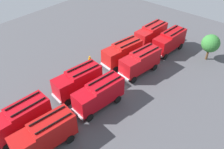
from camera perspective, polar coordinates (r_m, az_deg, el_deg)
The scene contains 12 objects.
ground_plane at distance 35.23m, azimuth 0.00°, elevation -1.80°, with size 64.70×64.70×0.00m, color #4C4C51.
fire_truck_0 at distance 44.26m, azimuth 9.74°, elevation 9.97°, with size 7.35×3.14×3.88m.
fire_truck_1 at distance 38.08m, azimuth 2.62°, elevation 5.56°, with size 7.49×3.65×3.88m.
fire_truck_2 at distance 32.39m, azimuth -8.52°, elevation -1.52°, with size 7.47×3.55×3.88m.
fire_truck_3 at distance 29.08m, azimuth -21.89°, elevation -10.14°, with size 7.35×3.15×3.88m.
fire_truck_4 at distance 42.64m, azimuth 14.16°, elevation 8.19°, with size 7.36×3.18×3.88m.
fire_truck_5 at distance 36.15m, azimuth 7.11°, elevation 3.31°, with size 7.47×3.56×3.88m.
fire_truck_6 at distance 30.03m, azimuth -3.26°, elevation -4.84°, with size 7.44×3.44×3.88m.
fire_truck_7 at distance 26.63m, azimuth -16.51°, elevation -14.19°, with size 7.46×3.54×3.88m.
firefighter_2 at distance 38.23m, azimuth -5.57°, elevation 3.49°, with size 0.43×0.29×1.79m.
tree_0 at distance 41.95m, azimuth 23.44°, elevation 7.14°, with size 3.03×3.03×4.69m.
traffic_cone_0 at distance 41.36m, azimuth 1.25°, elevation 5.53°, with size 0.51×0.51×0.73m, color #F2600C.
Camera 1 is at (20.46, 17.77, 22.52)m, focal length 36.54 mm.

